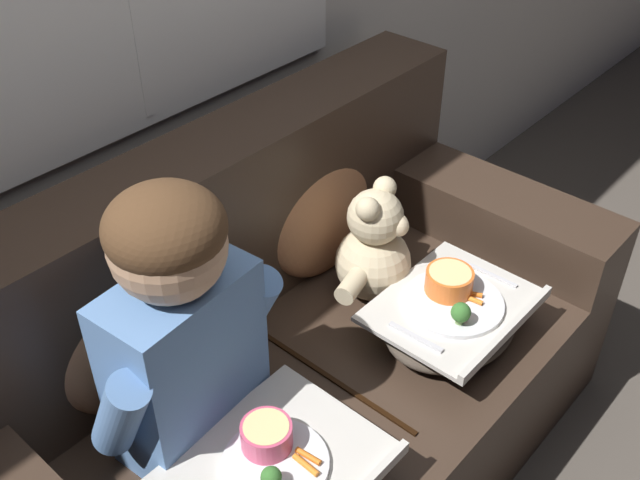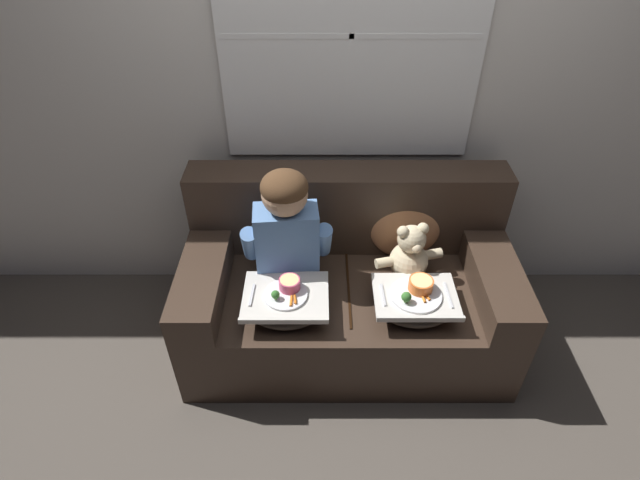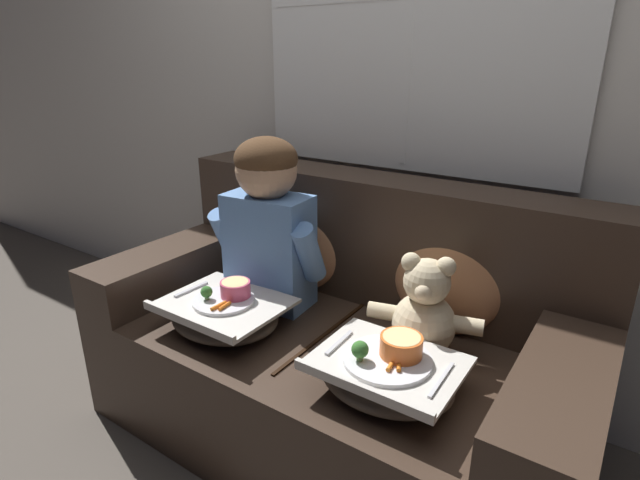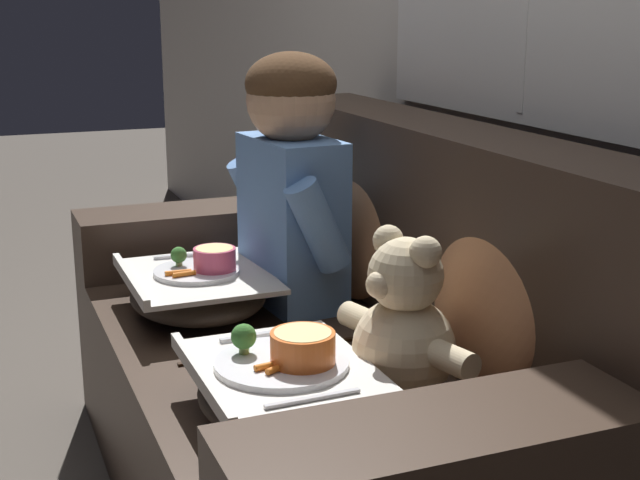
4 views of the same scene
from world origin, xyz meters
The scene contains 7 objects.
couch centered at (0.00, 0.06, 0.33)m, with size 1.68×0.87×0.90m.
throw_pillow_behind_child centered at (-0.31, 0.24, 0.63)m, with size 0.41×0.20×0.42m.
throw_pillow_behind_teddy centered at (0.31, 0.24, 0.63)m, with size 0.40×0.19×0.42m.
child_figure centered at (-0.31, 0.05, 0.78)m, with size 0.45×0.23×0.63m.
teddy_bear centered at (0.31, 0.04, 0.58)m, with size 0.36×0.26×0.33m.
lap_tray_child centered at (-0.31, -0.20, 0.49)m, with size 0.41×0.34×0.17m.
lap_tray_teddy centered at (0.31, -0.20, 0.50)m, with size 0.40×0.32×0.17m.
Camera 4 is at (1.73, -0.69, 1.17)m, focal length 50.00 mm.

